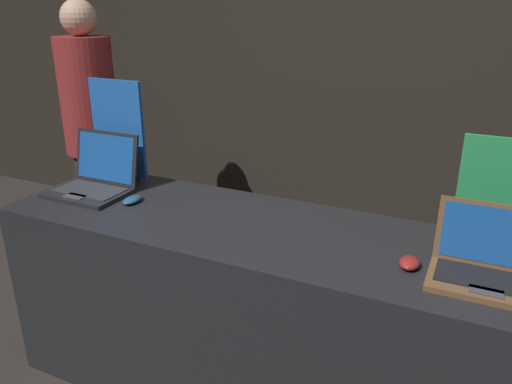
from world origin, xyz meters
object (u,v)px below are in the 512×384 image
promo_stand_front (119,133)px  laptop_back (489,265)px  laptop_front (95,179)px  promo_stand_back (498,198)px  person_bystander (93,140)px  mouse_front (132,200)px  mouse_back (410,263)px

promo_stand_front → laptop_back: size_ratio=1.40×
laptop_front → laptop_back: 1.77m
promo_stand_front → laptop_back: 1.80m
promo_stand_back → person_bystander: person_bystander is taller
person_bystander → mouse_front: bearing=-38.3°
mouse_front → laptop_back: 1.51m
laptop_front → promo_stand_front: size_ratio=0.72×
laptop_front → person_bystander: person_bystander is taller
laptop_back → mouse_back: bearing=-174.8°
mouse_back → laptop_back: bearing=5.2°
promo_stand_front → mouse_back: (1.52, -0.32, -0.23)m
mouse_front → promo_stand_front: (-0.26, 0.25, 0.23)m
promo_stand_back → laptop_back: bearing=-90.0°
laptop_front → mouse_back: size_ratio=3.75×
promo_stand_front → mouse_front: bearing=-43.9°
promo_stand_front → laptop_front: bearing=-90.0°
laptop_front → promo_stand_front: bearing=90.0°
promo_stand_front → laptop_back: promo_stand_front is taller
mouse_front → promo_stand_back: size_ratio=0.26×
mouse_back → promo_stand_back: 0.42m
promo_stand_front → laptop_back: bearing=-9.4°
promo_stand_front → promo_stand_back: (1.77, -0.03, -0.04)m
person_bystander → mouse_back: bearing=-19.0°
laptop_front → mouse_back: bearing=-4.2°
mouse_back → promo_stand_back: size_ratio=0.23×
promo_stand_front → person_bystander: 0.73m
mouse_back → person_bystander: bearing=161.0°
laptop_back → mouse_back: (-0.25, -0.02, -0.04)m
mouse_front → laptop_back: size_ratio=0.31×
laptop_front → mouse_back: 1.52m
mouse_front → person_bystander: bearing=141.7°
person_bystander → promo_stand_front: bearing=-35.5°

